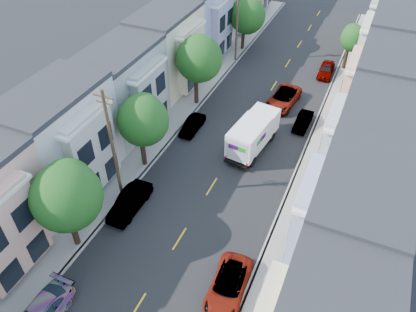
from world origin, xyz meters
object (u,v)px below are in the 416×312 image
tree_c (142,121)px  utility_pole_far (237,21)px  parked_left_c (130,202)px  parked_right_c (303,121)px  tree_d (198,59)px  parked_right_b (228,286)px  tree_e (247,16)px  tree_far_r (353,39)px  parked_left_d (193,125)px  parked_right_d (326,70)px  utility_pole_near (113,148)px  lead_sedan (283,98)px  fedex_truck (253,133)px  tree_b (66,197)px

tree_c → utility_pole_far: bearing=90.0°
parked_left_c → parked_right_c: parked_left_c is taller
tree_d → parked_right_b: tree_d is taller
tree_e → tree_far_r: (13.20, -0.06, -0.63)m
parked_left_d → parked_right_c: size_ratio=1.01×
parked_left_c → parked_left_d: size_ratio=1.24×
tree_d → parked_left_d: 6.68m
tree_c → parked_right_c: size_ratio=1.94×
parked_right_d → parked_right_c: bearing=-91.4°
utility_pole_near → parked_left_c: bearing=-32.9°
tree_d → lead_sedan: tree_d is taller
parked_right_c → parked_right_d: (0.00, 11.35, 0.09)m
parked_right_b → fedex_truck: bearing=99.2°
tree_c → tree_far_r: (13.20, 25.21, -0.94)m
parked_right_c → tree_b: bearing=-116.7°
tree_far_r → lead_sedan: bearing=-114.5°
tree_far_r → utility_pole_near: size_ratio=0.56×
utility_pole_near → parked_right_c: utility_pole_near is taller
tree_b → tree_c: tree_b is taller
parked_right_c → utility_pole_far: bearing=138.5°
utility_pole_far → fedex_truck: size_ratio=1.54×
tree_b → parked_right_b: (11.20, 0.84, -4.42)m
utility_pole_near → tree_far_r: bearing=65.8°
tree_c → parked_right_d: (11.20, 22.77, -4.21)m
fedex_truck → lead_sedan: (0.60, 8.37, -0.97)m
tree_b → parked_left_d: (1.40, 15.93, -4.49)m
utility_pole_near → parked_left_d: (1.40, 10.51, -4.54)m
parked_right_d → tree_far_r: bearing=49.3°
tree_b → tree_e: 34.83m
tree_b → parked_left_d: size_ratio=2.02×
utility_pole_near → parked_right_c: 19.71m
tree_c → parked_right_d: size_ratio=1.65×
tree_e → parked_left_d: tree_e is taller
parked_left_d → tree_d: bearing=106.9°
utility_pole_near → utility_pole_far: size_ratio=1.00×
tree_b → lead_sedan: size_ratio=1.35×
parked_right_d → tree_d: bearing=-134.8°
parked_right_c → parked_left_c: bearing=-119.3°
tree_e → fedex_truck: bearing=-68.1°
tree_e → parked_left_c: bearing=-87.4°
tree_c → utility_pole_far: utility_pole_far is taller
utility_pole_near → fedex_truck: utility_pole_near is taller
utility_pole_far → lead_sedan: (8.29, -7.38, -4.38)m
utility_pole_far → fedex_truck: utility_pole_far is taller
tree_b → tree_far_r: size_ratio=1.34×
parked_right_d → tree_e: bearing=166.0°
tree_b → utility_pole_far: (0.00, 31.41, 0.04)m
tree_c → parked_left_d: tree_c is taller
utility_pole_near → lead_sedan: utility_pole_near is taller
tree_e → parked_right_b: size_ratio=1.39×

